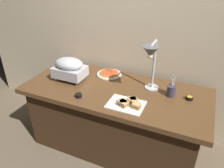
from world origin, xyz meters
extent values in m
plane|color=brown|center=(0.00, 0.00, 0.00)|extent=(8.00, 8.00, 0.00)
cube|color=#C6B593|center=(0.00, 0.50, 1.20)|extent=(4.40, 0.04, 2.40)
cube|color=brown|center=(0.00, 0.00, 0.73)|extent=(1.90, 0.84, 0.05)
cube|color=#3C2715|center=(0.00, 0.00, 0.35)|extent=(1.75, 0.74, 0.71)
cylinder|color=#B7BABF|center=(-0.67, -0.10, 0.78)|extent=(0.01, 0.01, 0.04)
cylinder|color=#B7BABF|center=(-0.40, -0.10, 0.78)|extent=(0.01, 0.01, 0.04)
cylinder|color=#B7BABF|center=(-0.67, 0.09, 0.78)|extent=(0.01, 0.01, 0.04)
cylinder|color=#B7BABF|center=(-0.40, 0.09, 0.78)|extent=(0.01, 0.01, 0.04)
cube|color=#B7BABF|center=(-0.54, -0.01, 0.86)|extent=(0.34, 0.24, 0.11)
ellipsoid|color=#B7BABF|center=(-0.54, -0.01, 0.95)|extent=(0.32, 0.23, 0.12)
cylinder|color=#B7BABF|center=(0.33, 0.17, 0.77)|extent=(0.14, 0.14, 0.01)
cylinder|color=#B7BABF|center=(0.33, 0.17, 1.02)|extent=(0.02, 0.02, 0.50)
cylinder|color=#B7BABF|center=(0.33, 0.08, 1.27)|extent=(0.02, 0.19, 0.02)
cone|color=#595B60|center=(0.33, -0.01, 1.22)|extent=(0.15, 0.15, 0.10)
sphere|color=#F9EAB2|center=(0.33, -0.01, 1.18)|extent=(0.04, 0.04, 0.04)
cylinder|color=white|center=(-0.19, 0.27, 0.77)|extent=(0.28, 0.28, 0.01)
cylinder|color=#C68E42|center=(-0.19, 0.27, 0.78)|extent=(0.23, 0.23, 0.01)
cylinder|color=#B74723|center=(-0.19, 0.27, 0.79)|extent=(0.20, 0.20, 0.00)
cylinder|color=maroon|center=(-0.24, 0.32, 0.79)|extent=(0.02, 0.02, 0.00)
cylinder|color=maroon|center=(-0.18, 0.29, 0.79)|extent=(0.02, 0.02, 0.00)
cylinder|color=maroon|center=(-0.23, 0.32, 0.79)|extent=(0.02, 0.02, 0.00)
cylinder|color=maroon|center=(-0.21, 0.34, 0.79)|extent=(0.02, 0.02, 0.00)
cylinder|color=white|center=(-0.75, 0.28, 0.77)|extent=(0.25, 0.25, 0.01)
cylinder|color=gold|center=(-0.75, 0.28, 0.78)|extent=(0.22, 0.22, 0.01)
cylinder|color=#C65628|center=(-0.75, 0.28, 0.79)|extent=(0.20, 0.20, 0.00)
cylinder|color=maroon|center=(-0.72, 0.28, 0.79)|extent=(0.02, 0.02, 0.00)
cylinder|color=maroon|center=(-0.82, 0.25, 0.79)|extent=(0.02, 0.02, 0.00)
cylinder|color=maroon|center=(-0.72, 0.20, 0.79)|extent=(0.02, 0.02, 0.00)
cylinder|color=maroon|center=(-0.78, 0.26, 0.79)|extent=(0.02, 0.02, 0.00)
cylinder|color=maroon|center=(-0.76, 0.35, 0.79)|extent=(0.02, 0.02, 0.00)
cube|color=white|center=(0.20, -0.23, 0.77)|extent=(0.33, 0.24, 0.01)
cube|color=tan|center=(0.26, -0.18, 0.78)|extent=(0.10, 0.10, 0.02)
cube|color=brown|center=(0.26, -0.18, 0.80)|extent=(0.10, 0.10, 0.01)
cube|color=tan|center=(0.26, -0.18, 0.81)|extent=(0.10, 0.10, 0.02)
cube|color=tan|center=(0.24, -0.18, 0.78)|extent=(0.09, 0.09, 0.02)
cube|color=brown|center=(0.24, -0.18, 0.80)|extent=(0.09, 0.09, 0.01)
cube|color=tan|center=(0.24, -0.18, 0.81)|extent=(0.09, 0.09, 0.02)
cube|color=tan|center=(0.19, -0.26, 0.78)|extent=(0.10, 0.09, 0.02)
cube|color=brown|center=(0.19, -0.26, 0.80)|extent=(0.10, 0.09, 0.01)
cube|color=tan|center=(0.19, -0.26, 0.81)|extent=(0.10, 0.09, 0.02)
cube|color=tan|center=(0.31, -0.25, 0.78)|extent=(0.08, 0.07, 0.02)
cube|color=brown|center=(0.31, -0.25, 0.80)|extent=(0.08, 0.07, 0.01)
cube|color=tan|center=(0.31, -0.25, 0.81)|extent=(0.08, 0.07, 0.02)
cube|color=tan|center=(0.18, -0.24, 0.78)|extent=(0.10, 0.10, 0.02)
cube|color=brown|center=(0.18, -0.24, 0.80)|extent=(0.10, 0.10, 0.01)
cube|color=tan|center=(0.18, -0.24, 0.81)|extent=(0.10, 0.10, 0.02)
cylinder|color=black|center=(-0.27, -0.28, 0.78)|extent=(0.06, 0.06, 0.04)
cylinder|color=#562D14|center=(-0.27, -0.28, 0.79)|extent=(0.05, 0.05, 0.01)
cylinder|color=black|center=(0.72, 0.10, 0.78)|extent=(0.07, 0.07, 0.03)
cylinder|color=gold|center=(0.72, 0.10, 0.79)|extent=(0.05, 0.05, 0.01)
cylinder|color=#383347|center=(0.54, 0.10, 0.82)|extent=(0.08, 0.08, 0.11)
cylinder|color=#B7BABF|center=(0.53, 0.11, 0.89)|extent=(0.02, 0.02, 0.19)
cylinder|color=#B7BABF|center=(0.54, 0.10, 0.89)|extent=(0.03, 0.03, 0.19)
cylinder|color=#B7BABF|center=(0.55, 0.11, 0.88)|extent=(0.03, 0.04, 0.17)
camera|label=1|loc=(0.75, -1.78, 1.90)|focal=35.01mm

